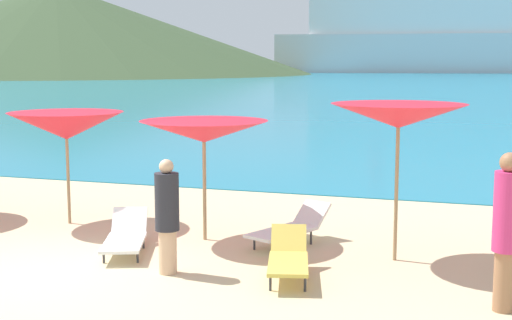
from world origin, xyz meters
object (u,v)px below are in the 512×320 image
(lounge_chair_0, at_px, (288,257))
(lounge_chair_6, at_px, (125,236))
(umbrella_3, at_px, (204,132))
(beachgoer_0, at_px, (167,214))
(umbrella_4, at_px, (398,116))
(umbrella_2, at_px, (66,126))
(lounge_chair_8, at_px, (290,227))
(beachgoer_2, at_px, (507,227))
(cruise_ship, at_px, (414,32))

(lounge_chair_0, height_order, lounge_chair_6, lounge_chair_0)
(umbrella_3, relative_size, beachgoer_0, 1.38)
(umbrella_4, relative_size, lounge_chair_6, 1.43)
(beachgoer_0, bearing_deg, umbrella_2, 157.63)
(lounge_chair_8, bearing_deg, beachgoer_0, -96.63)
(umbrella_4, height_order, lounge_chair_6, umbrella_4)
(umbrella_3, height_order, lounge_chair_0, umbrella_3)
(beachgoer_2, xyz_separation_m, cruise_ship, (-18.05, 162.92, 8.43))
(umbrella_3, distance_m, umbrella_4, 3.21)
(umbrella_3, height_order, umbrella_4, umbrella_4)
(umbrella_3, bearing_deg, lounge_chair_0, -40.87)
(lounge_chair_0, relative_size, beachgoer_2, 0.81)
(umbrella_2, relative_size, lounge_chair_0, 1.41)
(umbrella_3, xyz_separation_m, beachgoer_2, (4.69, -2.09, -0.79))
(umbrella_2, height_order, umbrella_4, umbrella_4)
(lounge_chair_0, distance_m, beachgoer_0, 1.78)
(lounge_chair_8, xyz_separation_m, beachgoer_0, (-1.21, -2.05, 0.56))
(cruise_ship, bearing_deg, lounge_chair_6, -92.82)
(lounge_chair_0, height_order, cruise_ship, cruise_ship)
(lounge_chair_0, xyz_separation_m, beachgoer_0, (-1.67, -0.30, 0.55))
(umbrella_3, height_order, beachgoer_0, umbrella_3)
(umbrella_2, bearing_deg, umbrella_3, -6.99)
(umbrella_2, height_order, umbrella_3, umbrella_2)
(lounge_chair_6, height_order, cruise_ship, cruise_ship)
(lounge_chair_0, xyz_separation_m, lounge_chair_6, (-2.77, 0.50, -0.04))
(umbrella_4, relative_size, beachgoer_2, 1.23)
(umbrella_4, distance_m, lounge_chair_6, 4.55)
(lounge_chair_0, relative_size, cruise_ship, 0.02)
(umbrella_3, xyz_separation_m, cruise_ship, (-13.36, 160.83, 7.65))
(lounge_chair_8, relative_size, beachgoer_0, 1.04)
(lounge_chair_6, xyz_separation_m, beachgoer_2, (5.56, -0.95, 0.77))
(umbrella_2, distance_m, beachgoer_0, 3.93)
(umbrella_3, height_order, lounge_chair_6, umbrella_3)
(umbrella_3, distance_m, beachgoer_0, 2.18)
(beachgoer_0, height_order, beachgoer_2, beachgoer_2)
(lounge_chair_8, bearing_deg, umbrella_2, -159.23)
(umbrella_2, height_order, lounge_chair_8, umbrella_2)
(lounge_chair_6, relative_size, beachgoer_0, 1.02)
(umbrella_4, height_order, lounge_chair_0, umbrella_4)
(umbrella_4, bearing_deg, beachgoer_0, -150.35)
(umbrella_3, height_order, lounge_chair_8, umbrella_3)
(umbrella_4, bearing_deg, lounge_chair_0, -132.70)
(cruise_ship, bearing_deg, beachgoer_2, -90.91)
(lounge_chair_0, bearing_deg, umbrella_4, 32.41)
(lounge_chair_0, height_order, beachgoer_2, beachgoer_2)
(lounge_chair_8, bearing_deg, lounge_chair_6, -127.53)
(beachgoer_0, distance_m, beachgoer_2, 4.47)
(beachgoer_0, bearing_deg, lounge_chair_0, 24.55)
(beachgoer_2, bearing_deg, lounge_chair_6, -129.21)
(umbrella_4, xyz_separation_m, cruise_ship, (-16.54, 161.09, 7.30))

